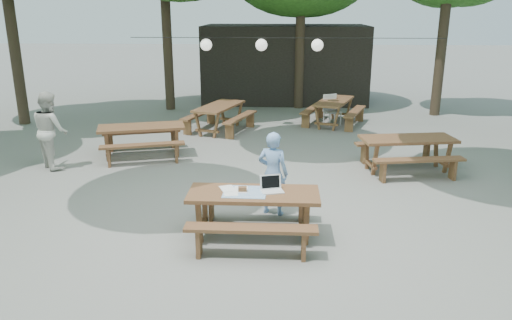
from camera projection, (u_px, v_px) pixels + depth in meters
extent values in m
plane|color=slate|center=(258.00, 201.00, 9.28)|extent=(80.00, 80.00, 0.00)
cube|color=black|center=(285.00, 63.00, 18.86)|extent=(6.00, 3.00, 2.80)
cube|color=#542F1D|center=(254.00, 194.00, 7.59)|extent=(2.00, 0.80, 0.06)
cube|color=#542F1D|center=(251.00, 229.00, 7.05)|extent=(1.90, 0.28, 0.05)
cube|color=#542F1D|center=(256.00, 195.00, 8.29)|extent=(1.90, 0.28, 0.05)
cube|color=#542F1D|center=(254.00, 217.00, 7.70)|extent=(1.70, 0.70, 0.69)
cube|color=#542F1D|center=(141.00, 127.00, 11.81)|extent=(2.14, 1.32, 0.06)
cube|color=#542F1D|center=(142.00, 145.00, 11.29)|extent=(1.90, 0.79, 0.05)
cube|color=#542F1D|center=(142.00, 132.00, 12.50)|extent=(1.90, 0.79, 0.05)
cube|color=#542F1D|center=(142.00, 142.00, 11.92)|extent=(1.83, 1.14, 0.69)
cube|color=#542F1D|center=(408.00, 139.00, 10.76)|extent=(2.10, 1.10, 0.06)
cube|color=#542F1D|center=(419.00, 160.00, 10.22)|extent=(1.92, 0.57, 0.05)
cube|color=#542F1D|center=(396.00, 143.00, 11.45)|extent=(1.92, 0.57, 0.05)
cube|color=#542F1D|center=(406.00, 156.00, 10.87)|extent=(1.79, 0.95, 0.69)
cube|color=#542F1D|center=(219.00, 106.00, 14.27)|extent=(1.38, 2.15, 0.06)
cube|color=#542F1D|center=(240.00, 117.00, 14.13)|extent=(0.86, 1.89, 0.05)
cube|color=#542F1D|center=(199.00, 114.00, 14.58)|extent=(0.86, 1.89, 0.05)
cube|color=#542F1D|center=(220.00, 119.00, 14.38)|extent=(1.19, 1.83, 0.69)
cube|color=#542F1D|center=(334.00, 101.00, 15.06)|extent=(1.43, 2.15, 0.06)
cube|color=#542F1D|center=(355.00, 112.00, 14.90)|extent=(0.91, 1.88, 0.05)
cube|color=#542F1D|center=(313.00, 108.00, 15.38)|extent=(0.91, 1.88, 0.05)
cube|color=#542F1D|center=(334.00, 113.00, 15.17)|extent=(1.23, 1.84, 0.69)
imported|color=#7DA8E4|center=(273.00, 173.00, 8.50)|extent=(0.61, 0.50, 1.46)
imported|color=beige|center=(51.00, 130.00, 10.97)|extent=(1.04, 1.05, 1.71)
cube|color=silver|center=(332.00, 112.00, 15.15)|extent=(0.58, 0.58, 0.04)
cube|color=silver|center=(330.00, 102.00, 15.26)|extent=(0.42, 0.21, 0.48)
cube|color=silver|center=(332.00, 118.00, 15.22)|extent=(0.55, 0.55, 0.38)
cube|color=white|center=(272.00, 191.00, 7.60)|extent=(0.38, 0.31, 0.02)
cube|color=white|center=(271.00, 182.00, 7.67)|extent=(0.33, 0.14, 0.23)
cube|color=black|center=(271.00, 182.00, 7.67)|extent=(0.28, 0.12, 0.19)
cube|color=#377BBE|center=(245.00, 192.00, 7.59)|extent=(0.67, 0.57, 0.01)
cube|color=white|center=(231.00, 192.00, 7.56)|extent=(0.26, 0.33, 0.00)
cube|color=white|center=(241.00, 189.00, 7.67)|extent=(0.21, 0.30, 0.00)
cube|color=white|center=(228.00, 189.00, 7.71)|extent=(0.31, 0.35, 0.00)
cube|color=brown|center=(242.00, 189.00, 7.60)|extent=(0.14, 0.10, 0.06)
cylinder|color=black|center=(286.00, 38.00, 14.21)|extent=(9.00, 0.02, 0.02)
sphere|color=white|center=(206.00, 45.00, 14.39)|extent=(0.34, 0.34, 0.34)
sphere|color=white|center=(261.00, 45.00, 14.30)|extent=(0.34, 0.34, 0.34)
sphere|color=white|center=(317.00, 45.00, 14.22)|extent=(0.34, 0.34, 0.34)
cylinder|color=#2D2319|center=(13.00, 34.00, 14.59)|extent=(0.32, 0.32, 5.35)
cylinder|color=#2D2319|center=(167.00, 29.00, 16.76)|extent=(0.32, 0.32, 5.43)
cylinder|color=#2D2319|center=(300.00, 46.00, 17.18)|extent=(0.32, 0.32, 4.31)
cylinder|color=#2D2319|center=(442.00, 42.00, 15.93)|extent=(0.32, 0.32, 4.76)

